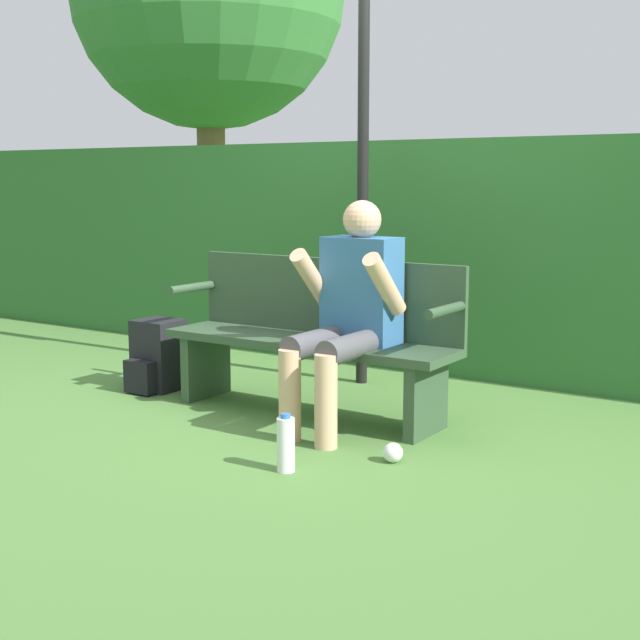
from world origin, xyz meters
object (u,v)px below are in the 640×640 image
at_px(backpack, 157,357).
at_px(signpost, 363,122).
at_px(water_bottle, 286,444).
at_px(person_seated, 349,306).
at_px(park_bench, 314,334).

height_order(backpack, signpost, signpost).
height_order(water_bottle, signpost, signpost).
bearing_deg(water_bottle, backpack, 152.26).
relative_size(person_seated, backpack, 2.71).
xyz_separation_m(park_bench, person_seated, (0.32, -0.14, 0.20)).
xyz_separation_m(park_bench, backpack, (-1.09, -0.09, -0.23)).
bearing_deg(park_bench, signpost, 101.43).
height_order(backpack, water_bottle, backpack).
bearing_deg(backpack, signpost, 42.21).
height_order(park_bench, person_seated, person_seated).
height_order(person_seated, water_bottle, person_seated).
distance_m(person_seated, water_bottle, 0.93).
distance_m(backpack, water_bottle, 1.76).
bearing_deg(person_seated, backpack, 177.92).
bearing_deg(park_bench, backpack, -175.31).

